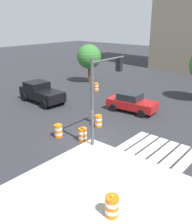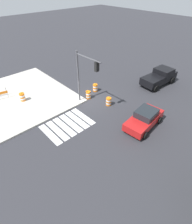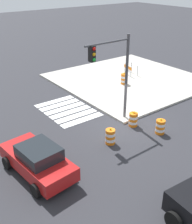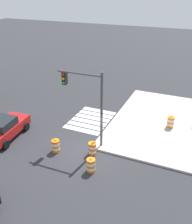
{
  "view_description": "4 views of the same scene",
  "coord_description": "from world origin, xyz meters",
  "px_view_note": "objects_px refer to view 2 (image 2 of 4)",
  "views": [
    {
      "loc": [
        10.11,
        -11.43,
        7.66
      ],
      "look_at": [
        -0.25,
        0.74,
        1.78
      ],
      "focal_mm": 40.52,
      "sensor_mm": 36.0,
      "label": 1
    },
    {
      "loc": [
        10.64,
        12.92,
        11.17
      ],
      "look_at": [
        1.37,
        2.9,
        0.78
      ],
      "focal_mm": 28.78,
      "sensor_mm": 36.0,
      "label": 2
    },
    {
      "loc": [
        -11.66,
        11.03,
        8.88
      ],
      "look_at": [
        1.44,
        1.17,
        0.69
      ],
      "focal_mm": 44.96,
      "sensor_mm": 36.0,
      "label": 3
    },
    {
      "loc": [
        -13.56,
        -6.37,
        10.57
      ],
      "look_at": [
        2.38,
        0.59,
        1.77
      ],
      "focal_mm": 40.49,
      "sensor_mm": 36.0,
      "label": 4
    }
  ],
  "objects_px": {
    "traffic_light_pole": "(85,71)",
    "pickup_truck": "(160,77)",
    "traffic_barrel_median_near": "(88,95)",
    "traffic_barrel_median_far": "(109,101)",
    "sports_car": "(144,119)",
    "construction_barricade": "(2,94)",
    "traffic_barrel_near_corner": "(95,88)",
    "traffic_barrel_on_sidewalk": "(22,97)"
  },
  "relations": [
    {
      "from": "sports_car",
      "to": "traffic_barrel_median_far",
      "type": "relative_size",
      "value": 4.37
    },
    {
      "from": "sports_car",
      "to": "traffic_light_pole",
      "type": "distance_m",
      "value": 7.07
    },
    {
      "from": "traffic_barrel_median_far",
      "to": "traffic_light_pole",
      "type": "relative_size",
      "value": 0.19
    },
    {
      "from": "traffic_barrel_median_near",
      "to": "construction_barricade",
      "type": "relative_size",
      "value": 0.74
    },
    {
      "from": "sports_car",
      "to": "traffic_barrel_median_far",
      "type": "height_order",
      "value": "sports_car"
    },
    {
      "from": "traffic_barrel_median_near",
      "to": "traffic_barrel_on_sidewalk",
      "type": "xyz_separation_m",
      "value": [
        5.74,
        -4.38,
        0.15
      ]
    },
    {
      "from": "construction_barricade",
      "to": "traffic_barrel_median_far",
      "type": "bearing_deg",
      "value": 131.8
    },
    {
      "from": "traffic_barrel_median_far",
      "to": "construction_barricade",
      "type": "distance_m",
      "value": 11.9
    },
    {
      "from": "pickup_truck",
      "to": "traffic_light_pole",
      "type": "height_order",
      "value": "traffic_light_pole"
    },
    {
      "from": "sports_car",
      "to": "traffic_barrel_median_far",
      "type": "bearing_deg",
      "value": -90.21
    },
    {
      "from": "sports_car",
      "to": "traffic_light_pole",
      "type": "bearing_deg",
      "value": -74.11
    },
    {
      "from": "sports_car",
      "to": "construction_barricade",
      "type": "bearing_deg",
      "value": -59.41
    },
    {
      "from": "pickup_truck",
      "to": "traffic_barrel_median_near",
      "type": "bearing_deg",
      "value": -21.53
    },
    {
      "from": "traffic_barrel_near_corner",
      "to": "construction_barricade",
      "type": "height_order",
      "value": "construction_barricade"
    },
    {
      "from": "traffic_barrel_median_far",
      "to": "construction_barricade",
      "type": "relative_size",
      "value": 0.74
    },
    {
      "from": "traffic_barrel_on_sidewalk",
      "to": "construction_barricade",
      "type": "xyz_separation_m",
      "value": [
        1.48,
        -1.99,
        0.12
      ]
    },
    {
      "from": "sports_car",
      "to": "traffic_barrel_on_sidewalk",
      "type": "bearing_deg",
      "value": -60.55
    },
    {
      "from": "traffic_barrel_median_near",
      "to": "traffic_barrel_on_sidewalk",
      "type": "distance_m",
      "value": 7.22
    },
    {
      "from": "sports_car",
      "to": "construction_barricade",
      "type": "xyz_separation_m",
      "value": [
        7.92,
        -13.39,
        -0.09
      ]
    },
    {
      "from": "sports_car",
      "to": "traffic_light_pole",
      "type": "xyz_separation_m",
      "value": [
        1.74,
        -6.11,
        3.1
      ]
    },
    {
      "from": "traffic_barrel_near_corner",
      "to": "traffic_light_pole",
      "type": "xyz_separation_m",
      "value": [
        2.71,
        1.57,
        3.46
      ]
    },
    {
      "from": "sports_car",
      "to": "pickup_truck",
      "type": "height_order",
      "value": "pickup_truck"
    },
    {
      "from": "traffic_barrel_median_far",
      "to": "traffic_barrel_on_sidewalk",
      "type": "relative_size",
      "value": 1.0
    },
    {
      "from": "construction_barricade",
      "to": "traffic_barrel_median_near",
      "type": "bearing_deg",
      "value": 138.54
    },
    {
      "from": "traffic_barrel_median_far",
      "to": "traffic_barrel_on_sidewalk",
      "type": "distance_m",
      "value": 9.44
    },
    {
      "from": "traffic_barrel_median_far",
      "to": "sports_car",
      "type": "bearing_deg",
      "value": 89.79
    },
    {
      "from": "traffic_light_pole",
      "to": "pickup_truck",
      "type": "bearing_deg",
      "value": 165.29
    },
    {
      "from": "traffic_barrel_median_far",
      "to": "traffic_light_pole",
      "type": "distance_m",
      "value": 4.19
    },
    {
      "from": "traffic_barrel_median_near",
      "to": "traffic_barrel_median_far",
      "type": "distance_m",
      "value": 2.6
    },
    {
      "from": "traffic_light_pole",
      "to": "traffic_barrel_median_far",
      "type": "bearing_deg",
      "value": 137.91
    },
    {
      "from": "traffic_barrel_on_sidewalk",
      "to": "construction_barricade",
      "type": "relative_size",
      "value": 0.74
    },
    {
      "from": "pickup_truck",
      "to": "traffic_barrel_median_near",
      "type": "relative_size",
      "value": 5.18
    },
    {
      "from": "traffic_barrel_near_corner",
      "to": "traffic_barrel_median_far",
      "type": "relative_size",
      "value": 1.0
    },
    {
      "from": "traffic_barrel_on_sidewalk",
      "to": "traffic_light_pole",
      "type": "distance_m",
      "value": 7.82
    },
    {
      "from": "traffic_barrel_median_near",
      "to": "traffic_light_pole",
      "type": "distance_m",
      "value": 3.72
    },
    {
      "from": "traffic_barrel_median_near",
      "to": "traffic_barrel_median_far",
      "type": "bearing_deg",
      "value": 106.11
    },
    {
      "from": "traffic_barrel_median_far",
      "to": "traffic_light_pole",
      "type": "xyz_separation_m",
      "value": [
        1.76,
        -1.59,
        3.46
      ]
    },
    {
      "from": "traffic_barrel_near_corner",
      "to": "pickup_truck",
      "type": "bearing_deg",
      "value": 150.11
    },
    {
      "from": "traffic_barrel_median_near",
      "to": "traffic_barrel_median_far",
      "type": "xyz_separation_m",
      "value": [
        -0.72,
        2.5,
        0.0
      ]
    },
    {
      "from": "traffic_barrel_on_sidewalk",
      "to": "traffic_barrel_median_far",
      "type": "bearing_deg",
      "value": 133.17
    },
    {
      "from": "traffic_barrel_near_corner",
      "to": "traffic_barrel_median_near",
      "type": "distance_m",
      "value": 1.8
    },
    {
      "from": "traffic_barrel_on_sidewalk",
      "to": "construction_barricade",
      "type": "distance_m",
      "value": 2.48
    }
  ]
}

